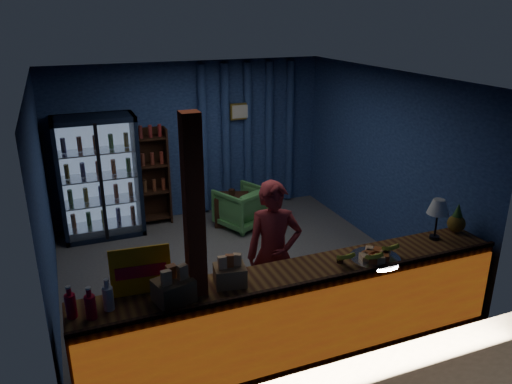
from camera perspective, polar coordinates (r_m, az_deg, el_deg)
ground at (r=6.96m, az=-2.23°, el=-8.77°), size 4.60×4.60×0.00m
room_walls at (r=6.35m, az=-2.42°, el=3.72°), size 4.60×4.60×4.60m
counter at (r=5.21m, az=5.05°, el=-13.56°), size 4.40×0.57×0.99m
support_post at (r=4.47m, az=-6.88°, el=-7.45°), size 0.16×0.16×2.60m
beverage_cooler at (r=8.06m, az=-17.51°, el=1.62°), size 1.20×0.62×1.90m
bottle_shelf at (r=8.32m, az=-11.70°, el=1.73°), size 0.50×0.28×1.60m
curtain_folds at (r=8.70m, az=-0.93°, el=6.41°), size 1.74×0.14×2.50m
framed_picture at (r=8.51m, az=-1.80°, el=9.19°), size 0.36×0.04×0.28m
shopkeeper at (r=5.51m, az=2.04°, el=-7.15°), size 0.70×0.55×1.67m
green_chair at (r=8.14m, az=-1.64°, el=-1.74°), size 0.94×0.95×0.66m
side_table at (r=8.27m, az=-2.77°, el=-1.98°), size 0.66×0.57×0.60m
yellow_sign at (r=4.63m, az=-13.04°, el=-8.74°), size 0.55×0.15×0.43m
soda_bottles at (r=4.47m, az=-18.45°, el=-11.89°), size 0.39×0.17×0.29m
snack_box_left at (r=4.49m, az=-9.41°, el=-10.85°), size 0.38×0.34×0.34m
snack_box_centre at (r=4.69m, az=-3.01°, el=-9.31°), size 0.32×0.28×0.30m
pastry_tray at (r=5.28m, az=13.46°, el=-7.27°), size 0.52×0.52×0.08m
banana_bunches at (r=5.22m, az=12.55°, el=-6.90°), size 0.76×0.30×0.17m
table_lamp at (r=5.80m, az=20.11°, el=-1.76°), size 0.24×0.24×0.47m
pineapple at (r=6.14m, az=21.95°, el=-3.08°), size 0.20×0.20×0.35m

